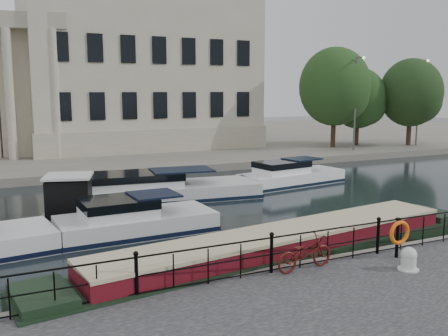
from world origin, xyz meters
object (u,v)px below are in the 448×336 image
(harbour_hut, at_px, (69,200))
(narrowboat, at_px, (283,254))
(life_ring_post, at_px, (399,233))
(mooring_bollard, at_px, (409,259))
(bicycle, at_px, (305,253))

(harbour_hut, bearing_deg, narrowboat, -41.69)
(narrowboat, xyz_separation_m, harbour_hut, (-5.59, 8.90, 0.59))
(life_ring_post, bearing_deg, harbour_hut, 126.77)
(narrowboat, distance_m, harbour_hut, 10.53)
(mooring_bollard, bearing_deg, narrowboat, 125.23)
(life_ring_post, distance_m, narrowboat, 3.76)
(mooring_bollard, relative_size, harbour_hut, 0.21)
(mooring_bollard, bearing_deg, bicycle, 154.34)
(harbour_hut, bearing_deg, life_ring_post, -37.04)
(life_ring_post, bearing_deg, narrowboat, 140.35)
(mooring_bollard, distance_m, life_ring_post, 1.16)
(harbour_hut, bearing_deg, mooring_bollard, -40.84)
(mooring_bollard, xyz_separation_m, life_ring_post, (0.51, 0.92, 0.48))
(mooring_bollard, bearing_deg, life_ring_post, 61.36)
(mooring_bollard, xyz_separation_m, narrowboat, (-2.29, 3.24, -0.51))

